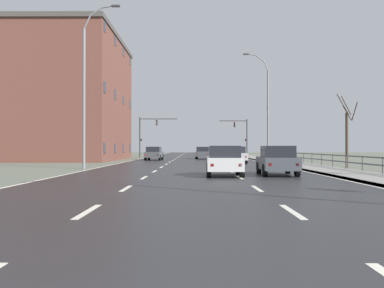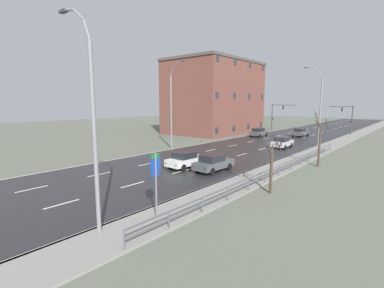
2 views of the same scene
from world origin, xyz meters
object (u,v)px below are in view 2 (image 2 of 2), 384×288
object	(u,v)px
street_lamp_left_bank	(172,107)
traffic_signal_left	(277,113)
street_lamp_midground	(319,108)
car_distant	(186,159)
car_far_right	(282,142)
brick_building	(214,97)
car_far_left	(300,132)
traffic_signal_right	(348,116)
car_mid_centre	(213,163)
street_lamp_foreground	(92,126)
car_near_left	(259,132)
highway_sign	(156,177)

from	to	relation	value
street_lamp_left_bank	traffic_signal_left	world-z (taller)	street_lamp_left_bank
street_lamp_midground	car_distant	bearing A→B (deg)	-105.36
street_lamp_midground	car_far_right	world-z (taller)	street_lamp_midground
street_lamp_left_bank	brick_building	size ratio (longest dim) A/B	0.59
brick_building	street_lamp_left_bank	bearing A→B (deg)	-69.10
brick_building	car_far_left	bearing A→B (deg)	14.00
traffic_signal_right	car_distant	distance (m)	41.05
traffic_signal_right	brick_building	bearing A→B (deg)	-151.17
car_far_left	car_mid_centre	bearing A→B (deg)	-80.78
car_far_right	car_far_left	xyz separation A→B (m)	(-2.71, 14.87, 0.00)
street_lamp_foreground	car_near_left	world-z (taller)	street_lamp_foreground
car_far_left	traffic_signal_left	bearing A→B (deg)	139.68
car_far_right	car_mid_centre	world-z (taller)	same
street_lamp_foreground	highway_sign	xyz separation A→B (m)	(0.96, 2.92, -2.85)
car_mid_centre	car_distant	bearing A→B (deg)	-167.19
traffic_signal_right	street_lamp_midground	bearing A→B (deg)	-89.22
traffic_signal_right	car_near_left	size ratio (longest dim) A/B	1.36
street_lamp_left_bank	brick_building	distance (m)	22.23
car_distant	car_far_left	bearing A→B (deg)	92.36
car_distant	car_mid_centre	world-z (taller)	same
street_lamp_left_bank	brick_building	xyz separation A→B (m)	(-7.91, 20.70, 1.70)
street_lamp_left_bank	car_far_right	world-z (taller)	street_lamp_left_bank
traffic_signal_right	car_far_right	bearing A→B (deg)	-98.00
traffic_signal_right	car_distant	bearing A→B (deg)	-97.74
car_mid_centre	car_near_left	distance (m)	28.19
traffic_signal_right	car_mid_centre	xyz separation A→B (m)	(-2.67, -40.03, -2.90)
traffic_signal_left	car_distant	size ratio (longest dim) A/B	1.43
street_lamp_left_bank	car_mid_centre	world-z (taller)	street_lamp_left_bank
traffic_signal_left	car_distant	world-z (taller)	traffic_signal_left
traffic_signal_right	car_far_left	size ratio (longest dim) A/B	1.36
car_distant	brick_building	xyz separation A→B (m)	(-17.01, 28.18, 6.51)
car_far_left	brick_building	world-z (taller)	brick_building
traffic_signal_left	traffic_signal_right	bearing A→B (deg)	2.41
car_far_right	car_near_left	size ratio (longest dim) A/B	1.00
brick_building	street_lamp_midground	bearing A→B (deg)	-17.39
car_distant	brick_building	world-z (taller)	brick_building
street_lamp_foreground	car_mid_centre	size ratio (longest dim) A/B	2.54
highway_sign	car_near_left	distance (m)	39.41
street_lamp_foreground	highway_sign	size ratio (longest dim) A/B	2.93
car_mid_centre	car_far_left	xyz separation A→B (m)	(-3.29, 31.76, 0.00)
street_lamp_foreground	street_lamp_left_bank	bearing A→B (deg)	126.17
traffic_signal_left	brick_building	size ratio (longest dim) A/B	0.31
traffic_signal_left	street_lamp_foreground	bearing A→B (deg)	-74.89
street_lamp_foreground	car_far_right	bearing A→B (deg)	96.62
highway_sign	car_distant	distance (m)	12.11
street_lamp_midground	car_near_left	distance (m)	14.29
street_lamp_midground	car_near_left	xyz separation A→B (m)	(-12.03, 6.19, -4.62)
street_lamp_left_bank	car_near_left	world-z (taller)	street_lamp_left_bank
car_mid_centre	car_far_left	bearing A→B (deg)	97.82
street_lamp_left_bank	traffic_signal_right	world-z (taller)	street_lamp_left_bank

